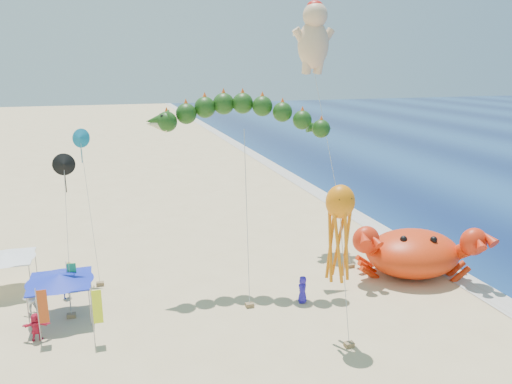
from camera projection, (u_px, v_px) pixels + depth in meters
ground at (294, 294)px, 32.47m from camera, size 320.00×320.00×0.00m
foam_strip at (450, 272)px, 35.85m from camera, size 320.00×320.00×0.00m
crab_inflatable at (414, 252)px, 34.92m from camera, size 9.01×7.44×3.95m
dragon_kite at (241, 121)px, 31.59m from camera, size 11.83×5.81×12.31m
cherub_kite at (314, 36)px, 38.68m from camera, size 2.50×8.15×19.20m
octopus_kite at (339, 226)px, 25.84m from camera, size 1.54×2.08×8.57m
canopy_blue at (60, 278)px, 28.98m from camera, size 3.79×3.79×2.71m
canopy_white at (6, 256)px, 32.36m from camera, size 3.55×3.55×2.71m
feather_flags at (40, 300)px, 27.19m from camera, size 8.30×4.25×3.20m
beachgoers at (100, 298)px, 30.07m from camera, size 16.96×7.75×1.80m
small_kites at (40, 182)px, 30.05m from camera, size 7.73×8.63×10.33m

